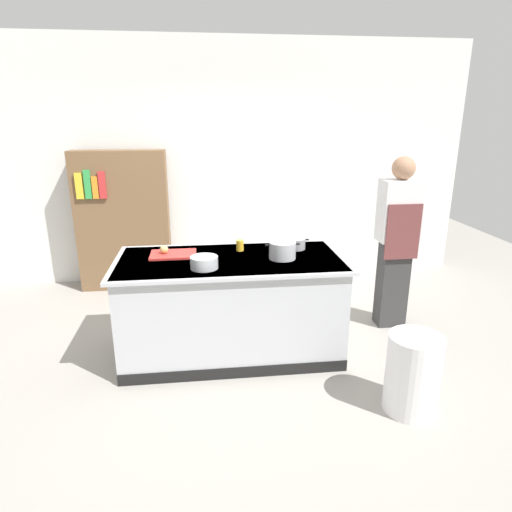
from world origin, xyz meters
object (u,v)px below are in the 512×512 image
(trash_bin, at_px, (413,374))
(bookshelf, at_px, (123,221))
(onion, at_px, (164,249))
(juice_cup, at_px, (240,245))
(mixing_bowl, at_px, (204,262))
(sauce_pan, at_px, (295,244))
(stock_pot, at_px, (282,250))
(person_chef, at_px, (397,239))

(trash_bin, xyz_separation_m, bookshelf, (-2.44, 2.81, 0.55))
(onion, height_order, juice_cup, juice_cup)
(mixing_bowl, xyz_separation_m, trash_bin, (1.47, -0.78, -0.65))
(onion, xyz_separation_m, sauce_pan, (1.19, 0.07, -0.01))
(juice_cup, relative_size, bookshelf, 0.06)
(sauce_pan, distance_m, trash_bin, 1.53)
(stock_pot, xyz_separation_m, bookshelf, (-1.64, 1.85, -0.12))
(stock_pot, height_order, juice_cup, stock_pot)
(onion, bearing_deg, mixing_bowl, -47.95)
(stock_pot, relative_size, person_chef, 0.17)
(sauce_pan, bearing_deg, trash_bin, -63.12)
(stock_pot, bearing_deg, bookshelf, 131.58)
(mixing_bowl, distance_m, juice_cup, 0.56)
(juice_cup, bearing_deg, trash_bin, -47.25)
(onion, xyz_separation_m, juice_cup, (0.68, 0.07, -0.01))
(onion, height_order, person_chef, person_chef)
(juice_cup, height_order, person_chef, person_chef)
(mixing_bowl, relative_size, person_chef, 0.13)
(onion, relative_size, bookshelf, 0.04)
(sauce_pan, bearing_deg, bookshelf, 139.01)
(juice_cup, height_order, trash_bin, juice_cup)
(stock_pot, height_order, trash_bin, stock_pot)
(sauce_pan, height_order, trash_bin, sauce_pan)
(bookshelf, bearing_deg, person_chef, -26.53)
(stock_pot, xyz_separation_m, person_chef, (1.22, 0.42, -0.06))
(sauce_pan, relative_size, mixing_bowl, 1.10)
(mixing_bowl, distance_m, person_chef, 1.99)
(person_chef, bearing_deg, mixing_bowl, 89.75)
(sauce_pan, height_order, bookshelf, bookshelf)
(sauce_pan, xyz_separation_m, trash_bin, (0.62, -1.23, -0.65))
(mixing_bowl, bearing_deg, bookshelf, 115.55)
(stock_pot, height_order, person_chef, person_chef)
(onion, bearing_deg, person_chef, 5.46)
(onion, xyz_separation_m, bookshelf, (-0.62, 1.65, -0.10))
(stock_pot, xyz_separation_m, trash_bin, (0.80, -0.96, -0.68))
(juice_cup, relative_size, person_chef, 0.06)
(stock_pot, distance_m, juice_cup, 0.44)
(onion, height_order, trash_bin, onion)
(juice_cup, bearing_deg, stock_pot, -38.85)
(onion, distance_m, juice_cup, 0.68)
(onion, xyz_separation_m, stock_pot, (1.02, -0.21, 0.02))
(trash_bin, bearing_deg, stock_pot, 129.78)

